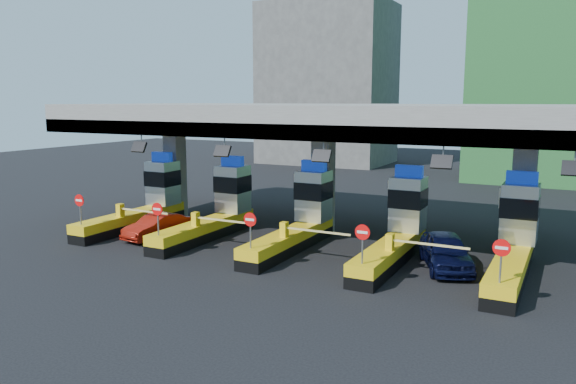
% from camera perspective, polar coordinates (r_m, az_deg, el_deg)
% --- Properties ---
extents(ground, '(120.00, 120.00, 0.00)m').
position_cam_1_polar(ground, '(28.18, 1.06, -5.53)').
color(ground, black).
rests_on(ground, ground).
extents(toll_canopy, '(28.00, 12.09, 7.00)m').
position_cam_1_polar(toll_canopy, '(29.87, 3.55, 7.21)').
color(toll_canopy, slate).
rests_on(toll_canopy, ground).
extents(toll_lane_far_left, '(4.43, 8.00, 4.16)m').
position_cam_1_polar(toll_lane_far_left, '(33.62, -14.19, -0.94)').
color(toll_lane_far_left, black).
rests_on(toll_lane_far_left, ground).
extents(toll_lane_left, '(4.43, 8.00, 4.16)m').
position_cam_1_polar(toll_lane_left, '(30.58, -7.13, -1.73)').
color(toll_lane_left, black).
rests_on(toll_lane_left, ground).
extents(toll_lane_center, '(4.43, 8.00, 4.16)m').
position_cam_1_polar(toll_lane_center, '(28.10, 1.33, -2.64)').
color(toll_lane_center, black).
rests_on(toll_lane_center, ground).
extents(toll_lane_right, '(4.43, 8.00, 4.16)m').
position_cam_1_polar(toll_lane_right, '(26.35, 11.17, -3.63)').
color(toll_lane_right, black).
rests_on(toll_lane_right, ground).
extents(toll_lane_far_right, '(4.43, 8.00, 4.16)m').
position_cam_1_polar(toll_lane_far_right, '(25.48, 22.05, -4.59)').
color(toll_lane_far_right, black).
rests_on(toll_lane_far_right, ground).
extents(bg_building_concrete, '(14.00, 10.00, 18.00)m').
position_cam_1_polar(bg_building_concrete, '(65.83, 4.05, 10.85)').
color(bg_building_concrete, '#4C4C49').
rests_on(bg_building_concrete, ground).
extents(van, '(3.44, 4.90, 1.55)m').
position_cam_1_polar(van, '(25.30, 15.76, -5.80)').
color(van, black).
rests_on(van, ground).
extents(red_car, '(1.82, 4.01, 1.28)m').
position_cam_1_polar(red_car, '(30.48, -13.18, -3.40)').
color(red_car, maroon).
rests_on(red_car, ground).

